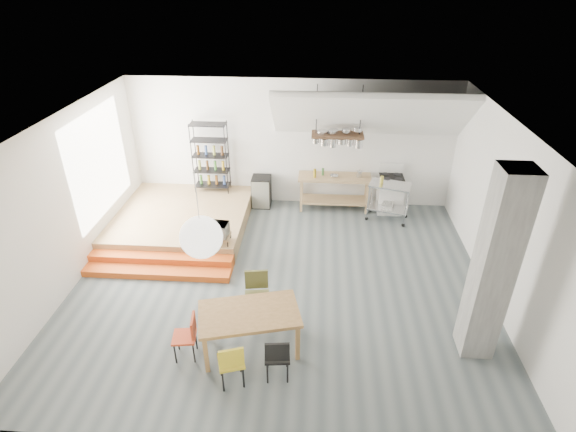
# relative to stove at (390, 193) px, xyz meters

# --- Properties ---
(floor) EXTENTS (8.00, 8.00, 0.00)m
(floor) POSITION_rel_stove_xyz_m (-2.50, -3.16, -0.48)
(floor) COLOR #505A5C
(floor) RESTS_ON ground
(wall_back) EXTENTS (8.00, 0.04, 3.20)m
(wall_back) POSITION_rel_stove_xyz_m (-2.50, 0.34, 1.12)
(wall_back) COLOR silver
(wall_back) RESTS_ON ground
(wall_left) EXTENTS (0.04, 7.00, 3.20)m
(wall_left) POSITION_rel_stove_xyz_m (-6.50, -3.16, 1.12)
(wall_left) COLOR silver
(wall_left) RESTS_ON ground
(wall_right) EXTENTS (0.04, 7.00, 3.20)m
(wall_right) POSITION_rel_stove_xyz_m (1.50, -3.16, 1.12)
(wall_right) COLOR silver
(wall_right) RESTS_ON ground
(ceiling) EXTENTS (8.00, 7.00, 0.02)m
(ceiling) POSITION_rel_stove_xyz_m (-2.50, -3.16, 2.72)
(ceiling) COLOR white
(ceiling) RESTS_ON wall_back
(slope_ceiling) EXTENTS (4.40, 1.44, 1.32)m
(slope_ceiling) POSITION_rel_stove_xyz_m (-0.70, -0.26, 2.07)
(slope_ceiling) COLOR white
(slope_ceiling) RESTS_ON wall_back
(window_pane) EXTENTS (0.02, 2.50, 2.20)m
(window_pane) POSITION_rel_stove_xyz_m (-6.48, -1.66, 1.32)
(window_pane) COLOR white
(window_pane) RESTS_ON wall_left
(platform) EXTENTS (3.00, 3.00, 0.40)m
(platform) POSITION_rel_stove_xyz_m (-5.00, -1.16, -0.28)
(platform) COLOR #9F7E4F
(platform) RESTS_ON ground
(step_lower) EXTENTS (3.00, 0.35, 0.13)m
(step_lower) POSITION_rel_stove_xyz_m (-5.00, -3.11, -0.41)
(step_lower) COLOR #DA5619
(step_lower) RESTS_ON ground
(step_upper) EXTENTS (3.00, 0.35, 0.27)m
(step_upper) POSITION_rel_stove_xyz_m (-5.00, -2.76, -0.35)
(step_upper) COLOR #DA5619
(step_upper) RESTS_ON ground
(concrete_column) EXTENTS (0.50, 0.50, 3.20)m
(concrete_column) POSITION_rel_stove_xyz_m (0.80, -4.66, 1.12)
(concrete_column) COLOR slate
(concrete_column) RESTS_ON ground
(kitchen_counter) EXTENTS (1.80, 0.60, 0.91)m
(kitchen_counter) POSITION_rel_stove_xyz_m (-1.40, -0.01, 0.15)
(kitchen_counter) COLOR #9F7E4F
(kitchen_counter) RESTS_ON ground
(stove) EXTENTS (0.60, 0.60, 1.18)m
(stove) POSITION_rel_stove_xyz_m (0.00, 0.00, 0.00)
(stove) COLOR white
(stove) RESTS_ON ground
(pot_rack) EXTENTS (1.20, 0.50, 1.43)m
(pot_rack) POSITION_rel_stove_xyz_m (-1.37, -0.23, 1.50)
(pot_rack) COLOR #402819
(pot_rack) RESTS_ON ceiling
(wire_shelving) EXTENTS (0.88, 0.38, 1.80)m
(wire_shelving) POSITION_rel_stove_xyz_m (-4.50, 0.04, 0.85)
(wire_shelving) COLOR black
(wire_shelving) RESTS_ON platform
(microwave_shelf) EXTENTS (0.60, 0.40, 0.16)m
(microwave_shelf) POSITION_rel_stove_xyz_m (-3.90, -2.41, 0.07)
(microwave_shelf) COLOR #9F7E4F
(microwave_shelf) RESTS_ON platform
(paper_lantern) EXTENTS (0.60, 0.60, 0.60)m
(paper_lantern) POSITION_rel_stove_xyz_m (-3.41, -5.06, 1.72)
(paper_lantern) COLOR white
(paper_lantern) RESTS_ON ceiling
(dining_table) EXTENTS (1.74, 1.24, 0.75)m
(dining_table) POSITION_rel_stove_xyz_m (-2.83, -4.92, 0.18)
(dining_table) COLOR brown
(dining_table) RESTS_ON ground
(chair_mustard) EXTENTS (0.47, 0.47, 0.82)m
(chair_mustard) POSITION_rel_stove_xyz_m (-2.98, -5.68, 0.01)
(chair_mustard) COLOR gold
(chair_mustard) RESTS_ON ground
(chair_black) EXTENTS (0.41, 0.41, 0.82)m
(chair_black) POSITION_rel_stove_xyz_m (-2.33, -5.52, 0.01)
(chair_black) COLOR black
(chair_black) RESTS_ON ground
(chair_olive) EXTENTS (0.48, 0.48, 0.92)m
(chair_olive) POSITION_rel_stove_xyz_m (-2.81, -4.17, 0.07)
(chair_olive) COLOR brown
(chair_olive) RESTS_ON ground
(chair_red) EXTENTS (0.41, 0.41, 0.79)m
(chair_red) POSITION_rel_stove_xyz_m (-3.76, -5.16, -0.01)
(chair_red) COLOR #C43D1C
(chair_red) RESTS_ON ground
(rolling_cart) EXTENTS (1.06, 0.78, 0.95)m
(rolling_cart) POSITION_rel_stove_xyz_m (-0.10, -0.46, 0.13)
(rolling_cart) COLOR silver
(rolling_cart) RESTS_ON ground
(mini_fridge) EXTENTS (0.47, 0.47, 0.80)m
(mini_fridge) POSITION_rel_stove_xyz_m (-3.25, 0.04, -0.08)
(mini_fridge) COLOR black
(mini_fridge) RESTS_ON ground
(microwave) EXTENTS (0.55, 0.40, 0.29)m
(microwave) POSITION_rel_stove_xyz_m (-3.90, -2.41, 0.23)
(microwave) COLOR beige
(microwave) RESTS_ON microwave_shelf
(bowl) EXTENTS (0.23, 0.23, 0.05)m
(bowl) POSITION_rel_stove_xyz_m (-1.42, -0.06, 0.45)
(bowl) COLOR silver
(bowl) RESTS_ON kitchen_counter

